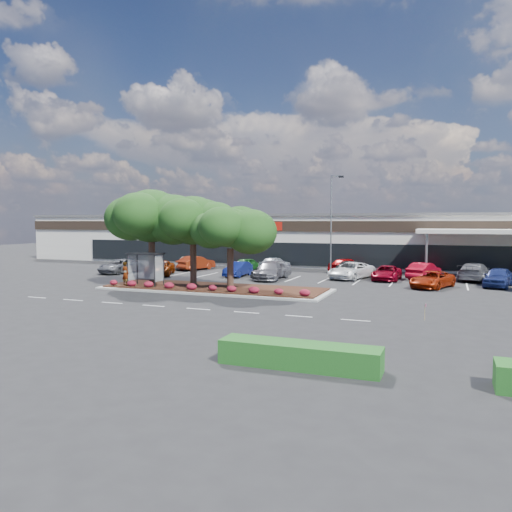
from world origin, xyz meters
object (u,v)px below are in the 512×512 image
(car_1, at_px, (160,268))
(car_0, at_px, (121,266))
(survey_stake, at_px, (425,310))
(light_pole, at_px, (332,231))

(car_1, bearing_deg, car_0, 155.17)
(car_0, height_order, car_1, car_0)
(survey_stake, bearing_deg, light_pole, 115.65)
(car_0, relative_size, car_1, 1.00)
(light_pole, xyz_separation_m, car_1, (-16.07, -5.82, -3.66))
(survey_stake, bearing_deg, car_0, 154.56)
(car_0, bearing_deg, survey_stake, -19.76)
(survey_stake, relative_size, car_0, 0.17)
(survey_stake, height_order, car_0, car_0)
(car_0, xyz_separation_m, car_1, (4.83, -0.24, -0.00))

